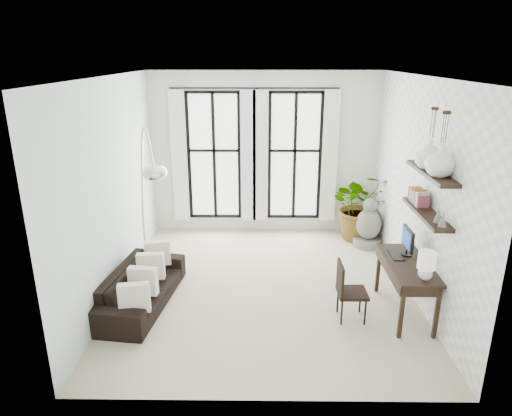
{
  "coord_description": "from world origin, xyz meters",
  "views": [
    {
      "loc": [
        -0.06,
        -6.42,
        3.5
      ],
      "look_at": [
        -0.14,
        0.3,
        1.21
      ],
      "focal_mm": 32.0,
      "sensor_mm": 36.0,
      "label": 1
    }
  ],
  "objects_px": {
    "sofa": "(141,287)",
    "arc_lamp": "(146,169)",
    "desk": "(408,268)",
    "plant": "(362,205)",
    "buddha": "(368,226)",
    "desk_chair": "(347,288)"
  },
  "relations": [
    {
      "from": "sofa",
      "to": "arc_lamp",
      "type": "bearing_deg",
      "value": -7.29
    },
    {
      "from": "desk_chair",
      "to": "buddha",
      "type": "relative_size",
      "value": 0.88
    },
    {
      "from": "plant",
      "to": "buddha",
      "type": "distance_m",
      "value": 0.49
    },
    {
      "from": "sofa",
      "to": "desk_chair",
      "type": "relative_size",
      "value": 2.3
    },
    {
      "from": "arc_lamp",
      "to": "desk",
      "type": "bearing_deg",
      "value": -10.04
    },
    {
      "from": "plant",
      "to": "arc_lamp",
      "type": "distance_m",
      "value": 4.38
    },
    {
      "from": "desk_chair",
      "to": "arc_lamp",
      "type": "xyz_separation_m",
      "value": [
        -2.81,
        0.75,
        1.46
      ]
    },
    {
      "from": "desk_chair",
      "to": "buddha",
      "type": "height_order",
      "value": "buddha"
    },
    {
      "from": "sofa",
      "to": "plant",
      "type": "bearing_deg",
      "value": -47.75
    },
    {
      "from": "sofa",
      "to": "desk_chair",
      "type": "height_order",
      "value": "desk_chair"
    },
    {
      "from": "sofa",
      "to": "desk_chair",
      "type": "distance_m",
      "value": 2.94
    },
    {
      "from": "arc_lamp",
      "to": "sofa",
      "type": "bearing_deg",
      "value": -104.78
    },
    {
      "from": "desk_chair",
      "to": "buddha",
      "type": "xyz_separation_m",
      "value": [
        0.86,
        2.53,
        -0.08
      ]
    },
    {
      "from": "sofa",
      "to": "desk",
      "type": "bearing_deg",
      "value": -86.32
    },
    {
      "from": "plant",
      "to": "desk_chair",
      "type": "xyz_separation_m",
      "value": [
        -0.79,
        -2.92,
        -0.21
      ]
    },
    {
      "from": "desk_chair",
      "to": "sofa",
      "type": "bearing_deg",
      "value": 172.58
    },
    {
      "from": "sofa",
      "to": "buddha",
      "type": "relative_size",
      "value": 2.03
    },
    {
      "from": "sofa",
      "to": "desk",
      "type": "height_order",
      "value": "desk"
    },
    {
      "from": "sofa",
      "to": "buddha",
      "type": "xyz_separation_m",
      "value": [
        3.77,
        2.18,
        0.12
      ]
    },
    {
      "from": "plant",
      "to": "buddha",
      "type": "bearing_deg",
      "value": -80.3
    },
    {
      "from": "desk",
      "to": "arc_lamp",
      "type": "distance_m",
      "value": 3.89
    },
    {
      "from": "desk",
      "to": "sofa",
      "type": "bearing_deg",
      "value": 176.19
    }
  ]
}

